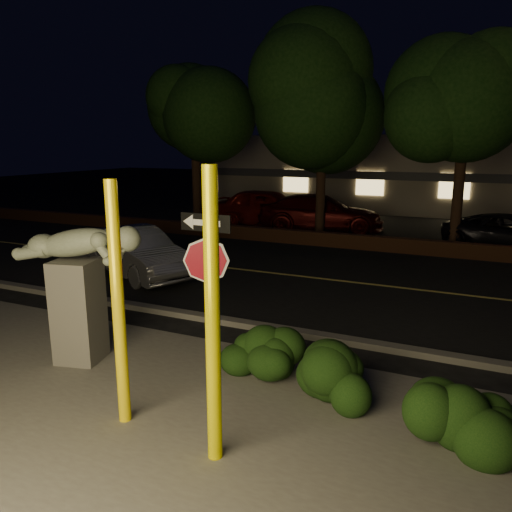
# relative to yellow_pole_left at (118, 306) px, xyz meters

# --- Properties ---
(ground) EXTENTS (90.00, 90.00, 0.00)m
(ground) POSITION_rel_yellow_pole_left_xyz_m (0.75, 10.87, -1.59)
(ground) COLOR black
(ground) RESTS_ON ground
(patio) EXTENTS (14.00, 6.00, 0.02)m
(patio) POSITION_rel_yellow_pole_left_xyz_m (0.75, -0.13, -1.58)
(patio) COLOR #4C4944
(patio) RESTS_ON ground
(road) EXTENTS (80.00, 8.00, 0.01)m
(road) POSITION_rel_yellow_pole_left_xyz_m (0.75, 7.87, -1.59)
(road) COLOR black
(road) RESTS_ON ground
(lane_marking) EXTENTS (80.00, 0.12, 0.00)m
(lane_marking) POSITION_rel_yellow_pole_left_xyz_m (0.75, 7.87, -1.58)
(lane_marking) COLOR #B6A348
(lane_marking) RESTS_ON road
(curb) EXTENTS (80.00, 0.25, 0.12)m
(curb) POSITION_rel_yellow_pole_left_xyz_m (0.75, 3.77, -1.53)
(curb) COLOR #4C4944
(curb) RESTS_ON ground
(brick_wall) EXTENTS (40.00, 0.35, 0.50)m
(brick_wall) POSITION_rel_yellow_pole_left_xyz_m (0.75, 12.17, -1.34)
(brick_wall) COLOR #4F2B19
(brick_wall) RESTS_ON ground
(parking_lot) EXTENTS (40.00, 12.00, 0.01)m
(parking_lot) POSITION_rel_yellow_pole_left_xyz_m (0.75, 17.87, -1.59)
(parking_lot) COLOR black
(parking_lot) RESTS_ON ground
(building) EXTENTS (22.00, 10.20, 4.00)m
(building) POSITION_rel_yellow_pole_left_xyz_m (0.75, 25.85, 0.41)
(building) COLOR gray
(building) RESTS_ON ground
(tree_far_a) EXTENTS (4.60, 4.60, 7.43)m
(tree_far_a) POSITION_rel_yellow_pole_left_xyz_m (-7.25, 13.87, 3.75)
(tree_far_a) COLOR black
(tree_far_a) RESTS_ON ground
(tree_far_b) EXTENTS (5.20, 5.20, 8.41)m
(tree_far_b) POSITION_rel_yellow_pole_left_xyz_m (-1.75, 14.07, 4.46)
(tree_far_b) COLOR black
(tree_far_b) RESTS_ON ground
(tree_far_c) EXTENTS (4.80, 4.80, 7.84)m
(tree_far_c) POSITION_rel_yellow_pole_left_xyz_m (3.25, 13.67, 4.07)
(tree_far_c) COLOR black
(tree_far_c) RESTS_ON ground
(yellow_pole_left) EXTENTS (0.16, 0.16, 3.19)m
(yellow_pole_left) POSITION_rel_yellow_pole_left_xyz_m (0.00, 0.00, 0.00)
(yellow_pole_left) COLOR yellow
(yellow_pole_left) RESTS_ON ground
(yellow_pole_right) EXTENTS (0.17, 0.17, 3.39)m
(yellow_pole_right) POSITION_rel_yellow_pole_left_xyz_m (1.48, -0.20, 0.10)
(yellow_pole_right) COLOR #E9DB00
(yellow_pole_right) RESTS_ON ground
(signpost) EXTENTS (0.87, 0.07, 2.55)m
(signpost) POSITION_rel_yellow_pole_left_xyz_m (0.23, 1.80, 0.22)
(signpost) COLOR black
(signpost) RESTS_ON ground
(sculpture) EXTENTS (2.19, 1.05, 2.34)m
(sculpture) POSITION_rel_yellow_pole_left_xyz_m (-1.85, 1.23, -0.15)
(sculpture) COLOR #4C4944
(sculpture) RESTS_ON ground
(hedge_center) EXTENTS (1.84, 1.02, 0.91)m
(hedge_center) POSITION_rel_yellow_pole_left_xyz_m (1.26, 1.95, -1.14)
(hedge_center) COLOR black
(hedge_center) RESTS_ON ground
(hedge_right) EXTENTS (1.67, 1.03, 1.04)m
(hedge_right) POSITION_rel_yellow_pole_left_xyz_m (2.61, 1.50, -1.08)
(hedge_right) COLOR black
(hedge_right) RESTS_ON ground
(hedge_far_right) EXTENTS (1.34, 0.86, 0.91)m
(hedge_far_right) POSITION_rel_yellow_pole_left_xyz_m (4.12, 1.23, -1.14)
(hedge_far_right) COLOR black
(hedge_far_right) RESTS_ON ground
(silver_sedan) EXTENTS (4.26, 2.96, 1.33)m
(silver_sedan) POSITION_rel_yellow_pole_left_xyz_m (-4.51, 6.09, -0.93)
(silver_sedan) COLOR #B2B2B6
(silver_sedan) RESTS_ON ground
(parked_car_red) EXTENTS (5.00, 2.15, 1.68)m
(parked_car_red) POSITION_rel_yellow_pole_left_xyz_m (-4.41, 15.09, -0.75)
(parked_car_red) COLOR maroon
(parked_car_red) RESTS_ON ground
(parked_car_darkred) EXTENTS (5.52, 3.24, 1.50)m
(parked_car_darkred) POSITION_rel_yellow_pole_left_xyz_m (-2.08, 15.21, -0.84)
(parked_car_darkred) COLOR #390505
(parked_car_darkred) RESTS_ON ground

